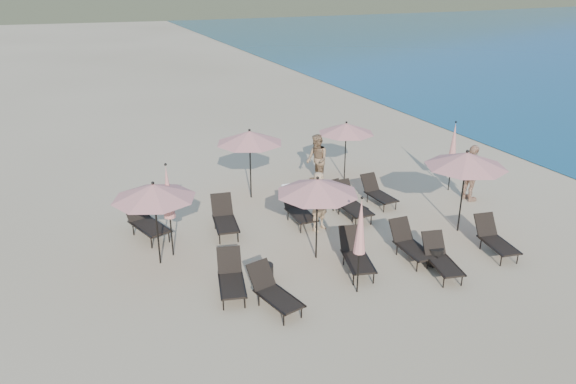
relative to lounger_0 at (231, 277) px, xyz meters
name	(u,v)px	position (x,y,z in m)	size (l,w,h in m)	color
ground	(387,271)	(3.99, -0.63, -0.42)	(800.00, 800.00, 0.00)	#D6BA8C
lounger_0	(231,277)	(0.00, 0.00, 0.00)	(0.94, 1.66, 0.90)	black
lounger_1	(273,291)	(0.69, -0.98, 0.00)	(0.93, 1.65, 0.90)	black
lounger_2	(356,254)	(3.29, -0.22, 0.02)	(1.02, 1.73, 0.94)	black
lounger_3	(410,243)	(4.94, -0.25, 0.00)	(0.65, 1.58, 0.90)	black
lounger_4	(441,258)	(5.19, -1.23, -0.01)	(0.90, 1.62, 0.88)	black
lounger_5	(495,238)	(7.21, -0.93, 0.00)	(0.85, 1.64, 0.90)	black
lounger_6	(145,221)	(-1.31, 3.92, 0.05)	(1.16, 1.87, 1.01)	black
lounger_7	(225,218)	(0.87, 3.25, 0.03)	(0.89, 1.74, 0.95)	black
lounger_8	(297,206)	(3.13, 3.08, 0.06)	(0.62, 1.63, 1.01)	black
lounger_9	(344,200)	(4.78, 3.11, 0.00)	(0.86, 1.63, 0.89)	black
lounger_10	(351,203)	(4.80, 2.73, 0.04)	(0.66, 1.70, 0.98)	black
lounger_11	(378,192)	(6.12, 3.27, -0.02)	(0.64, 1.52, 0.86)	black
umbrella_open_0	(154,191)	(-1.28, 2.12, 1.62)	(2.15, 2.15, 2.31)	black
umbrella_open_1	(317,186)	(2.63, 0.74, 1.64)	(2.17, 2.17, 2.33)	black
umbrella_open_2	(466,160)	(7.21, 0.54, 1.80)	(2.34, 2.34, 2.51)	black
umbrella_open_3	(250,137)	(2.49, 5.43, 1.70)	(2.23, 2.23, 2.40)	black
umbrella_open_4	(346,128)	(6.23, 5.70, 1.51)	(2.03, 2.03, 2.19)	black
umbrella_closed_0	(360,227)	(2.78, -1.19, 1.31)	(0.29, 0.29, 2.49)	black
umbrella_closed_1	(454,143)	(9.06, 3.30, 1.31)	(0.29, 0.29, 2.48)	black
umbrella_closed_2	(168,192)	(-0.87, 2.42, 1.42)	(0.31, 0.31, 2.64)	black
side_table_0	(265,273)	(0.92, 0.17, -0.19)	(0.44, 0.44, 0.45)	black
side_table_1	(435,256)	(5.32, -0.82, -0.18)	(0.42, 0.42, 0.48)	black
beachgoer_a	(320,201)	(3.50, 2.27, 0.48)	(0.66, 0.43, 1.80)	tan
beachgoer_b	(317,160)	(5.11, 5.74, 0.48)	(0.88, 0.68, 1.80)	#936E4C
beachgoer_c	(471,173)	(9.08, 2.29, 0.54)	(1.12, 0.47, 1.92)	tan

